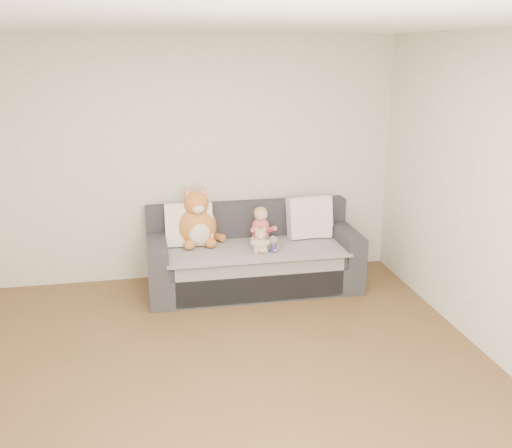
{
  "coord_description": "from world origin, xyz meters",
  "views": [
    {
      "loc": [
        -0.45,
        -3.54,
        2.44
      ],
      "look_at": [
        0.6,
        1.87,
        0.75
      ],
      "focal_mm": 40.0,
      "sensor_mm": 36.0,
      "label": 1
    }
  ],
  "objects_px": {
    "plush_cat": "(197,223)",
    "sippy_cup": "(274,247)",
    "sofa": "(253,258)",
    "toddler": "(261,229)",
    "teddy_bear": "(260,242)"
  },
  "relations": [
    {
      "from": "toddler",
      "to": "sippy_cup",
      "type": "distance_m",
      "value": 0.29
    },
    {
      "from": "plush_cat",
      "to": "sippy_cup",
      "type": "relative_size",
      "value": 5.69
    },
    {
      "from": "sofa",
      "to": "sippy_cup",
      "type": "height_order",
      "value": "sofa"
    },
    {
      "from": "sofa",
      "to": "plush_cat",
      "type": "xyz_separation_m",
      "value": [
        -0.57,
        0.1,
        0.4
      ]
    },
    {
      "from": "toddler",
      "to": "teddy_bear",
      "type": "xyz_separation_m",
      "value": [
        -0.05,
        -0.21,
        -0.07
      ]
    },
    {
      "from": "sofa",
      "to": "toddler",
      "type": "distance_m",
      "value": 0.35
    },
    {
      "from": "plush_cat",
      "to": "sippy_cup",
      "type": "xyz_separation_m",
      "value": [
        0.73,
        -0.4,
        -0.18
      ]
    },
    {
      "from": "plush_cat",
      "to": "sippy_cup",
      "type": "height_order",
      "value": "plush_cat"
    },
    {
      "from": "sofa",
      "to": "toddler",
      "type": "height_order",
      "value": "toddler"
    },
    {
      "from": "sofa",
      "to": "toddler",
      "type": "bearing_deg",
      "value": -25.54
    },
    {
      "from": "plush_cat",
      "to": "teddy_bear",
      "type": "xyz_separation_m",
      "value": [
        0.61,
        -0.36,
        -0.13
      ]
    },
    {
      "from": "sofa",
      "to": "sippy_cup",
      "type": "xyz_separation_m",
      "value": [
        0.16,
        -0.3,
        0.22
      ]
    },
    {
      "from": "sofa",
      "to": "sippy_cup",
      "type": "distance_m",
      "value": 0.4
    },
    {
      "from": "sippy_cup",
      "to": "teddy_bear",
      "type": "bearing_deg",
      "value": 162.14
    },
    {
      "from": "plush_cat",
      "to": "sofa",
      "type": "bearing_deg",
      "value": -16.09
    }
  ]
}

